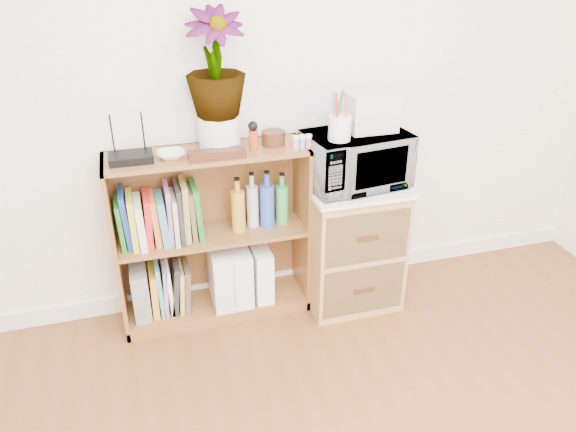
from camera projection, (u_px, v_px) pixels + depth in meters
name	position (u px, v px, depth m)	size (l,w,h in m)	color
skirting_board	(271.00, 279.00, 3.35)	(4.00, 0.02, 0.10)	white
bookshelf	(213.00, 237.00, 2.94)	(1.00, 0.30, 0.95)	brown
wicker_unit	(350.00, 244.00, 3.12)	(0.50, 0.45, 0.70)	#9E7542
microwave	(356.00, 159.00, 2.88)	(0.51, 0.34, 0.28)	silver
pen_cup	(340.00, 128.00, 2.70)	(0.11, 0.11, 0.12)	white
small_appliance	(370.00, 111.00, 2.82)	(0.24, 0.20, 0.19)	silver
router	(131.00, 157.00, 2.61)	(0.20, 0.14, 0.04)	black
white_bowl	(171.00, 155.00, 2.65)	(0.13, 0.13, 0.03)	silver
plant_pot	(219.00, 133.00, 2.72)	(0.20, 0.20, 0.17)	silver
potted_plant	(215.00, 63.00, 2.57)	(0.28, 0.28, 0.50)	#376A2A
trinket_box	(217.00, 154.00, 2.64)	(0.27, 0.07, 0.04)	#33180D
kokeshi_doll	(253.00, 140.00, 2.72)	(0.04, 0.04, 0.10)	#AB3215
wooden_bowl	(273.00, 138.00, 2.80)	(0.12, 0.12, 0.07)	#391B0F
paint_jars	(302.00, 143.00, 2.75)	(0.12, 0.04, 0.06)	pink
file_box	(140.00, 290.00, 2.97)	(0.09, 0.23, 0.28)	gray
magazine_holder_left	(220.00, 275.00, 3.05)	(0.11, 0.27, 0.33)	silver
magazine_holder_mid	(240.00, 273.00, 3.08)	(0.10, 0.26, 0.32)	white
magazine_holder_right	(261.00, 271.00, 3.12)	(0.10, 0.24, 0.30)	white
cookbooks	(160.00, 216.00, 2.81)	(0.41, 0.20, 0.30)	#21711E
liquor_bottles	(273.00, 200.00, 2.95)	(0.47, 0.07, 0.30)	#C38824
lower_books	(169.00, 287.00, 3.01)	(0.21, 0.19, 0.30)	gold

